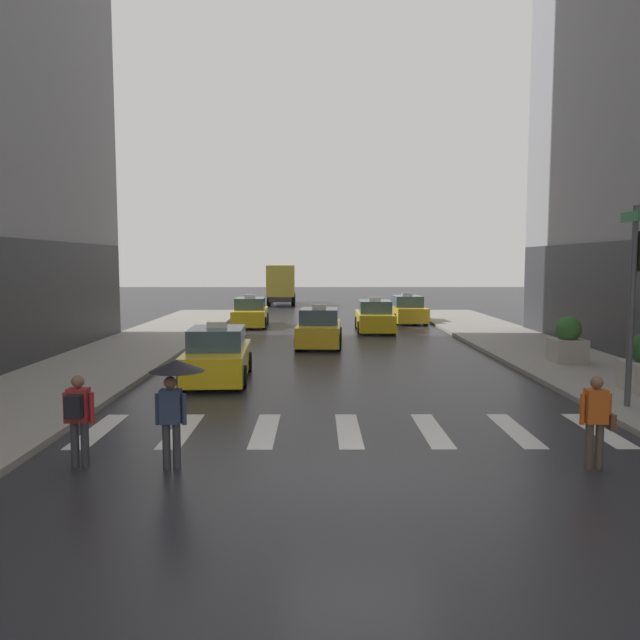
{
  "coord_description": "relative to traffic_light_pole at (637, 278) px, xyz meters",
  "views": [
    {
      "loc": [
        -0.69,
        -10.19,
        3.63
      ],
      "look_at": [
        -0.59,
        8.0,
        1.93
      ],
      "focal_mm": 35.04,
      "sensor_mm": 36.0,
      "label": 1
    }
  ],
  "objects": [
    {
      "name": "ground_plane",
      "position": [
        -6.93,
        -4.6,
        -3.26
      ],
      "size": [
        160.0,
        160.0,
        0.0
      ],
      "primitive_type": "plane",
      "color": "#26262B"
    },
    {
      "name": "crosswalk_markings",
      "position": [
        -6.93,
        -1.6,
        -3.25
      ],
      "size": [
        11.3,
        2.8,
        0.01
      ],
      "color": "silver",
      "rests_on": "ground"
    },
    {
      "name": "traffic_light_pole",
      "position": [
        0.0,
        0.0,
        0.0
      ],
      "size": [
        0.44,
        0.84,
        4.8
      ],
      "color": "#47474C",
      "rests_on": "curb_right"
    },
    {
      "name": "taxi_lead",
      "position": [
        -10.68,
        4.24,
        -2.53
      ],
      "size": [
        2.1,
        4.62,
        1.8
      ],
      "color": "yellow",
      "rests_on": "ground"
    },
    {
      "name": "taxi_second",
      "position": [
        -7.51,
        12.09,
        -2.53
      ],
      "size": [
        2.09,
        4.61,
        1.8
      ],
      "color": "gold",
      "rests_on": "ground"
    },
    {
      "name": "taxi_third",
      "position": [
        -4.59,
        17.65,
        -2.53
      ],
      "size": [
        1.98,
        4.57,
        1.8
      ],
      "color": "yellow",
      "rests_on": "ground"
    },
    {
      "name": "taxi_fourth",
      "position": [
        -11.36,
        20.22,
        -2.53
      ],
      "size": [
        2.05,
        4.6,
        1.8
      ],
      "color": "yellow",
      "rests_on": "ground"
    },
    {
      "name": "taxi_fifth",
      "position": [
        -2.25,
        22.31,
        -2.53
      ],
      "size": [
        2.08,
        4.61,
        1.8
      ],
      "color": "gold",
      "rests_on": "ground"
    },
    {
      "name": "box_truck",
      "position": [
        -10.6,
        37.8,
        -1.41
      ],
      "size": [
        2.41,
        7.59,
        3.35
      ],
      "color": "#2D2D2D",
      "rests_on": "ground"
    },
    {
      "name": "pedestrian_with_umbrella",
      "position": [
        -10.09,
        -4.11,
        -1.74
      ],
      "size": [
        0.96,
        0.96,
        1.94
      ],
      "color": "#333338",
      "rests_on": "ground"
    },
    {
      "name": "pedestrian_with_backpack",
      "position": [
        -11.81,
        -4.04,
        -2.29
      ],
      "size": [
        0.55,
        0.43,
        1.65
      ],
      "color": "#333338",
      "rests_on": "ground"
    },
    {
      "name": "pedestrian_with_handbag",
      "position": [
        -2.73,
        -4.13,
        -2.32
      ],
      "size": [
        0.6,
        0.24,
        1.65
      ],
      "color": "#473D33",
      "rests_on": "ground"
    },
    {
      "name": "planter_mid_block",
      "position": [
        1.13,
        6.72,
        -2.38
      ],
      "size": [
        1.1,
        1.1,
        1.6
      ],
      "color": "#A8A399",
      "rests_on": "curb_right"
    }
  ]
}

